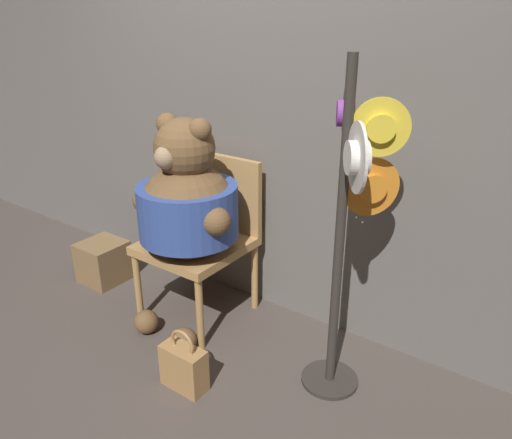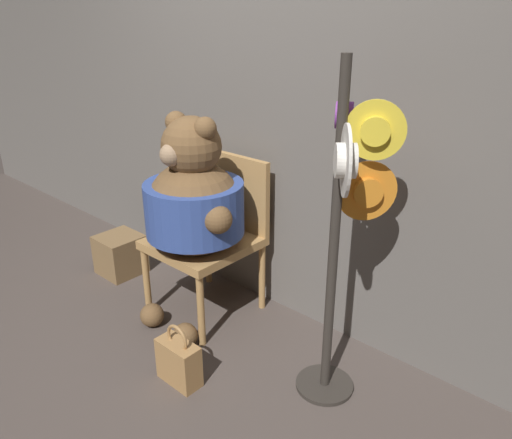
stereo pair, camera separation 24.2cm
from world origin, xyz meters
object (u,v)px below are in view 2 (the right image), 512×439
at_px(teddy_bear, 193,203).
at_px(handbag_on_ground, 179,361).
at_px(hat_display_rack, 346,212).
at_px(chair, 214,229).

distance_m(teddy_bear, handbag_on_ground, 0.83).
bearing_deg(handbag_on_ground, hat_display_rack, 38.13).
bearing_deg(hat_display_rack, teddy_bear, -178.11).
relative_size(chair, handbag_on_ground, 2.84).
xyz_separation_m(hat_display_rack, handbag_on_ground, (-0.59, -0.47, -0.81)).
xyz_separation_m(chair, teddy_bear, (0.04, -0.18, 0.23)).
distance_m(chair, hat_display_rack, 1.06).
distance_m(hat_display_rack, handbag_on_ground, 1.10).
relative_size(hat_display_rack, handbag_on_ground, 4.76).
bearing_deg(handbag_on_ground, teddy_bear, 127.94).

